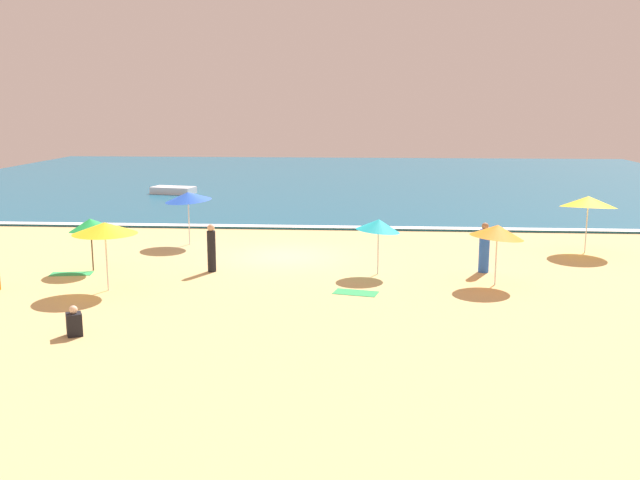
% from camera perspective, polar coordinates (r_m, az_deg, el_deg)
% --- Properties ---
extents(ground_plane, '(60.00, 60.00, 0.00)m').
position_cam_1_polar(ground_plane, '(27.96, -2.84, -1.32)').
color(ground_plane, '#D8B775').
extents(ocean_water, '(60.00, 44.00, 0.10)m').
position_cam_1_polar(ocean_water, '(55.54, 0.59, 4.88)').
color(ocean_water, '#196084').
rests_on(ocean_water, ground_plane).
extents(wave_breaker_foam, '(57.00, 0.70, 0.01)m').
position_cam_1_polar(wave_breaker_foam, '(34.09, -1.59, 1.10)').
color(wave_breaker_foam, white).
rests_on(wave_breaker_foam, ocean_water).
extents(beach_umbrella_0, '(2.68, 2.71, 2.42)m').
position_cam_1_polar(beach_umbrella_0, '(30.24, 20.77, 2.89)').
color(beach_umbrella_0, silver).
rests_on(beach_umbrella_0, ground_plane).
extents(beach_umbrella_1, '(2.00, 1.98, 1.97)m').
position_cam_1_polar(beach_umbrella_1, '(26.55, -17.97, 1.21)').
color(beach_umbrella_1, '#4C3823').
rests_on(beach_umbrella_1, ground_plane).
extents(beach_umbrella_2, '(1.89, 1.87, 2.04)m').
position_cam_1_polar(beach_umbrella_2, '(24.79, 4.72, 1.20)').
color(beach_umbrella_2, silver).
rests_on(beach_umbrella_2, ground_plane).
extents(beach_umbrella_3, '(2.70, 2.69, 2.32)m').
position_cam_1_polar(beach_umbrella_3, '(30.46, -10.57, 3.45)').
color(beach_umbrella_3, silver).
rests_on(beach_umbrella_3, ground_plane).
extents(beach_umbrella_4, '(2.24, 2.22, 2.11)m').
position_cam_1_polar(beach_umbrella_4, '(23.94, 14.07, 0.69)').
color(beach_umbrella_4, silver).
rests_on(beach_umbrella_4, ground_plane).
extents(beach_umbrella_5, '(2.78, 2.78, 2.24)m').
position_cam_1_polar(beach_umbrella_5, '(23.48, -16.92, 0.92)').
color(beach_umbrella_5, silver).
rests_on(beach_umbrella_5, ground_plane).
extents(beachgoer_0, '(0.35, 0.35, 1.72)m').
position_cam_1_polar(beachgoer_0, '(25.55, -8.72, -0.70)').
color(beachgoer_0, black).
rests_on(beachgoer_0, ground_plane).
extents(beachgoer_2, '(0.52, 0.52, 1.79)m').
position_cam_1_polar(beachgoer_2, '(25.84, 13.07, -0.72)').
color(beachgoer_2, blue).
rests_on(beachgoer_2, ground_plane).
extents(beachgoer_3, '(0.52, 0.52, 0.80)m').
position_cam_1_polar(beachgoer_3, '(19.56, -19.17, -6.31)').
color(beachgoer_3, black).
rests_on(beachgoer_3, ground_plane).
extents(beach_towel_1, '(1.52, 0.85, 0.01)m').
position_cam_1_polar(beach_towel_1, '(26.57, -19.37, -2.58)').
color(beach_towel_1, green).
rests_on(beach_towel_1, ground_plane).
extents(beach_towel_2, '(1.52, 1.01, 0.01)m').
position_cam_1_polar(beach_towel_2, '(22.65, 2.89, -4.25)').
color(beach_towel_2, green).
rests_on(beach_towel_2, ground_plane).
extents(small_boat_0, '(2.97, 1.90, 0.45)m').
position_cam_1_polar(small_boat_0, '(47.51, -11.71, 3.95)').
color(small_boat_0, white).
rests_on(small_boat_0, ocean_water).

